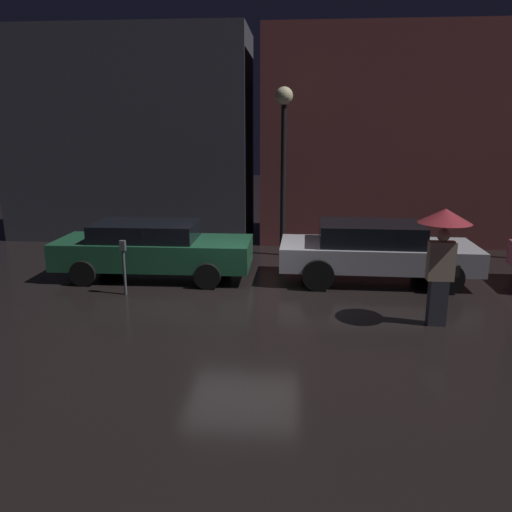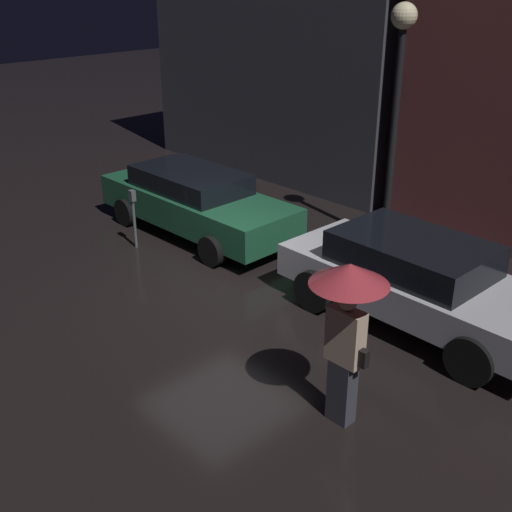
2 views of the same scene
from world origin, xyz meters
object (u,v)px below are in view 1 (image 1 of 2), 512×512
parked_car_green (153,248)px  pedestrian_with_umbrella (443,240)px  parked_car_silver (375,250)px  parking_meter (124,261)px  street_lamp_near (284,134)px

parked_car_green → pedestrian_with_umbrella: (6.10, -2.63, 0.89)m
pedestrian_with_umbrella → parked_car_silver: bearing=104.9°
parked_car_green → parking_meter: bearing=-100.4°
pedestrian_with_umbrella → street_lamp_near: (-3.01, 5.12, 1.81)m
parked_car_silver → parking_meter: size_ratio=3.77×
pedestrian_with_umbrella → parking_meter: pedestrian_with_umbrella is taller
parked_car_green → parked_car_silver: bearing=0.8°
parked_car_silver → street_lamp_near: 4.22m
parked_car_green → parking_meter: size_ratio=3.88×
parking_meter → pedestrian_with_umbrella: bearing=-11.1°
parking_meter → street_lamp_near: size_ratio=0.26×
parked_car_silver → parking_meter: parked_car_silver is taller
parked_car_silver → parking_meter: 5.79m
pedestrian_with_umbrella → street_lamp_near: 6.21m
parking_meter → parked_car_green: bearing=80.2°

